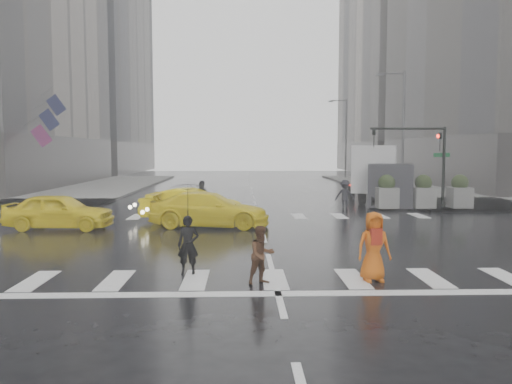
{
  "coord_description": "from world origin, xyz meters",
  "views": [
    {
      "loc": [
        -0.83,
        -18.4,
        3.27
      ],
      "look_at": [
        -0.23,
        2.0,
        1.55
      ],
      "focal_mm": 35.0,
      "sensor_mm": 36.0,
      "label": 1
    }
  ],
  "objects_px": {
    "pedestrian_orange": "(374,246)",
    "taxi_mid": "(192,205)",
    "taxi_front": "(59,211)",
    "pedestrian_brown": "(262,255)",
    "traffic_signal_pole": "(426,151)",
    "box_truck": "(379,173)"
  },
  "relations": [
    {
      "from": "pedestrian_orange",
      "to": "taxi_mid",
      "type": "relative_size",
      "value": 0.38
    },
    {
      "from": "pedestrian_orange",
      "to": "taxi_front",
      "type": "bearing_deg",
      "value": 135.12
    },
    {
      "from": "pedestrian_orange",
      "to": "taxi_front",
      "type": "xyz_separation_m",
      "value": [
        -10.83,
        8.52,
        -0.14
      ]
    },
    {
      "from": "taxi_front",
      "to": "box_truck",
      "type": "relative_size",
      "value": 0.66
    },
    {
      "from": "taxi_mid",
      "to": "pedestrian_orange",
      "type": "bearing_deg",
      "value": -139.87
    },
    {
      "from": "pedestrian_brown",
      "to": "taxi_front",
      "type": "relative_size",
      "value": 0.33
    },
    {
      "from": "traffic_signal_pole",
      "to": "taxi_front",
      "type": "relative_size",
      "value": 1.03
    },
    {
      "from": "taxi_front",
      "to": "taxi_mid",
      "type": "height_order",
      "value": "taxi_mid"
    },
    {
      "from": "pedestrian_brown",
      "to": "taxi_mid",
      "type": "height_order",
      "value": "taxi_mid"
    },
    {
      "from": "pedestrian_orange",
      "to": "taxi_mid",
      "type": "xyz_separation_m",
      "value": [
        -5.58,
        10.59,
        -0.12
      ]
    },
    {
      "from": "box_truck",
      "to": "pedestrian_orange",
      "type": "bearing_deg",
      "value": -87.83
    },
    {
      "from": "taxi_mid",
      "to": "box_truck",
      "type": "bearing_deg",
      "value": -43.57
    },
    {
      "from": "traffic_signal_pole",
      "to": "taxi_mid",
      "type": "relative_size",
      "value": 0.98
    },
    {
      "from": "taxi_front",
      "to": "taxi_mid",
      "type": "distance_m",
      "value": 5.64
    },
    {
      "from": "taxi_front",
      "to": "pedestrian_brown",
      "type": "bearing_deg",
      "value": -134.2
    },
    {
      "from": "taxi_mid",
      "to": "taxi_front",
      "type": "bearing_deg",
      "value": 123.86
    },
    {
      "from": "traffic_signal_pole",
      "to": "box_truck",
      "type": "relative_size",
      "value": 0.68
    },
    {
      "from": "pedestrian_orange",
      "to": "taxi_mid",
      "type": "height_order",
      "value": "pedestrian_orange"
    },
    {
      "from": "pedestrian_orange",
      "to": "box_truck",
      "type": "xyz_separation_m",
      "value": [
        5.04,
        17.78,
        1.01
      ]
    },
    {
      "from": "traffic_signal_pole",
      "to": "box_truck",
      "type": "xyz_separation_m",
      "value": [
        -1.51,
        3.53,
        -1.33
      ]
    },
    {
      "from": "pedestrian_brown",
      "to": "taxi_mid",
      "type": "xyz_separation_m",
      "value": [
        -2.78,
        10.77,
        0.04
      ]
    },
    {
      "from": "pedestrian_brown",
      "to": "pedestrian_orange",
      "type": "bearing_deg",
      "value": -24.36
    }
  ]
}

